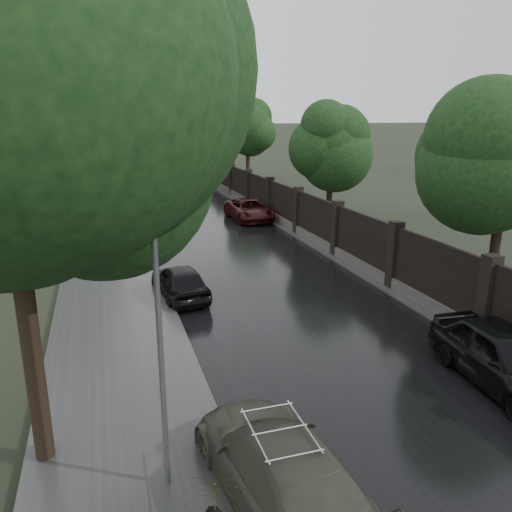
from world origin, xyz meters
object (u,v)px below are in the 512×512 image
(hatchback_left, at_px, (180,281))
(car_right_far, at_px, (249,210))
(traffic_light, at_px, (132,187))
(car_right_near, at_px, (506,357))
(pedestrian_umbrella, at_px, (216,507))
(tree_right_c, at_px, (248,134))
(tree_left_far, at_px, (67,137))
(tree_right_b, at_px, (331,144))
(lamp_post, at_px, (161,358))
(volga_sedan, at_px, (279,467))
(tree_left_near, at_px, (2,128))
(tree_right_a, at_px, (506,165))

(hatchback_left, relative_size, car_right_far, 0.77)
(hatchback_left, distance_m, car_right_far, 14.60)
(traffic_light, bearing_deg, car_right_near, -71.46)
(car_right_near, bearing_deg, pedestrian_umbrella, -151.44)
(traffic_light, height_order, car_right_far, traffic_light)
(tree_right_c, distance_m, car_right_far, 16.72)
(tree_left_far, xyz_separation_m, car_right_near, (11.19, -27.33, -4.46))
(tree_right_b, height_order, car_right_near, tree_right_b)
(lamp_post, height_order, volga_sedan, lamp_post)
(traffic_light, distance_m, hatchback_left, 13.68)
(tree_right_b, distance_m, car_right_far, 6.68)
(tree_left_near, bearing_deg, traffic_light, 81.47)
(tree_left_near, xyz_separation_m, traffic_light, (3.30, 21.99, -4.02))
(tree_right_b, distance_m, traffic_light, 12.44)
(tree_right_c, distance_m, pedestrian_umbrella, 43.02)
(tree_left_far, bearing_deg, car_right_near, -67.74)
(tree_right_b, relative_size, pedestrian_umbrella, 2.95)
(lamp_post, distance_m, volga_sedan, 2.82)
(tree_right_a, bearing_deg, tree_right_c, 90.00)
(car_right_near, bearing_deg, lamp_post, -167.81)
(tree_left_far, xyz_separation_m, hatchback_left, (4.40, -18.55, -4.60))
(lamp_post, height_order, traffic_light, lamp_post)
(volga_sedan, xyz_separation_m, hatchback_left, (-0.04, 10.79, -0.06))
(tree_left_far, distance_m, pedestrian_umbrella, 31.36)
(lamp_post, xyz_separation_m, car_right_far, (8.39, 22.98, -1.99))
(tree_right_a, xyz_separation_m, traffic_light, (-11.80, 16.99, -2.55))
(car_right_far, height_order, pedestrian_umbrella, pedestrian_umbrella)
(tree_left_far, bearing_deg, hatchback_left, -76.66)
(volga_sedan, height_order, car_right_near, car_right_near)
(pedestrian_umbrella, bearing_deg, tree_right_a, 29.89)
(lamp_post, bearing_deg, hatchback_left, 79.75)
(traffic_light, bearing_deg, tree_left_far, 126.47)
(tree_right_a, relative_size, hatchback_left, 1.85)
(car_right_near, bearing_deg, tree_right_b, 81.87)
(tree_right_c, height_order, car_right_far, tree_right_c)
(traffic_light, bearing_deg, tree_right_b, -14.24)
(tree_right_c, distance_m, hatchback_left, 30.93)
(volga_sedan, height_order, hatchback_left, volga_sedan)
(traffic_light, height_order, volga_sedan, traffic_light)
(tree_right_a, distance_m, car_right_far, 17.61)
(tree_left_near, bearing_deg, tree_left_far, 90.85)
(tree_left_far, height_order, volga_sedan, tree_left_far)
(tree_right_a, distance_m, lamp_post, 14.62)
(tree_left_far, bearing_deg, tree_right_c, 32.83)
(tree_right_a, distance_m, tree_right_b, 14.00)
(tree_left_near, relative_size, hatchback_left, 2.42)
(tree_left_near, height_order, car_right_near, tree_left_near)
(tree_right_c, height_order, traffic_light, tree_right_c)
(tree_right_c, distance_m, volga_sedan, 41.09)
(lamp_post, distance_m, car_right_near, 8.87)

